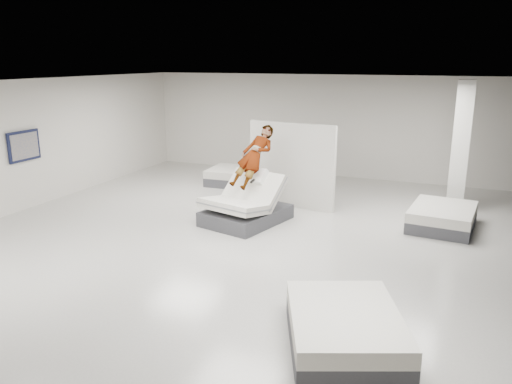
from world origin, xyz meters
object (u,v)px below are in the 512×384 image
at_px(flat_bed_right_near, 344,330).
at_px(column, 460,146).
at_px(flat_bed_right_far, 442,217).
at_px(remote, 253,181).
at_px(divider_panel, 291,165).
at_px(flat_bed_left_far, 239,177).
at_px(hero_bed, 245,207).
at_px(wall_poster, 24,146).
at_px(person, 254,169).

distance_m(flat_bed_right_near, column, 7.45).
bearing_deg(flat_bed_right_far, remote, -160.52).
bearing_deg(divider_panel, flat_bed_left_far, 152.49).
bearing_deg(column, flat_bed_right_near, -99.33).
height_order(hero_bed, flat_bed_left_far, hero_bed).
distance_m(column, wall_poster, 10.71).
bearing_deg(flat_bed_right_near, divider_panel, 114.68).
bearing_deg(flat_bed_left_far, flat_bed_right_far, -17.78).
bearing_deg(flat_bed_right_near, wall_poster, 159.75).
height_order(divider_panel, wall_poster, divider_panel).
relative_size(remote, flat_bed_left_far, 0.08).
relative_size(flat_bed_right_far, column, 0.58).
relative_size(divider_panel, flat_bed_left_far, 1.29).
height_order(flat_bed_right_far, flat_bed_right_near, flat_bed_right_near).
bearing_deg(hero_bed, wall_poster, -169.36).
xyz_separation_m(person, flat_bed_left_far, (-1.70, 2.90, -0.98)).
relative_size(person, column, 0.52).
bearing_deg(flat_bed_left_far, person, -59.60).
xyz_separation_m(person, flat_bed_right_far, (4.14, 1.03, -0.98)).
bearing_deg(remote, hero_bed, 174.86).
distance_m(flat_bed_left_far, column, 6.22).
bearing_deg(person, column, 45.65).
distance_m(person, flat_bed_left_far, 3.50).
xyz_separation_m(hero_bed, flat_bed_right_near, (3.26, -4.26, -0.11)).
distance_m(flat_bed_right_near, flat_bed_left_far, 8.93).
xyz_separation_m(flat_bed_left_far, column, (6.07, -0.25, 1.36)).
bearing_deg(divider_panel, wall_poster, -147.61).
height_order(person, remote, person).
xyz_separation_m(remote, wall_poster, (-5.69, -0.96, 0.58)).
distance_m(flat_bed_right_far, flat_bed_left_far, 6.14).
bearing_deg(hero_bed, divider_panel, 71.80).
height_order(divider_panel, flat_bed_right_near, divider_panel).
bearing_deg(column, flat_bed_left_far, 177.63).
relative_size(flat_bed_right_near, column, 0.71).
bearing_deg(flat_bed_right_far, divider_panel, 175.22).
distance_m(remote, flat_bed_right_near, 5.23).
height_order(flat_bed_left_far, column, column).
height_order(person, flat_bed_right_far, person).
bearing_deg(divider_panel, remote, -92.61).
bearing_deg(wall_poster, column, 21.93).
bearing_deg(person, flat_bed_left_far, 134.79).
relative_size(person, flat_bed_right_near, 0.74).
bearing_deg(remote, person, 122.15).
bearing_deg(column, wall_poster, -158.07).
height_order(remote, divider_panel, divider_panel).
height_order(remote, wall_poster, wall_poster).
bearing_deg(wall_poster, remote, 9.53).
height_order(flat_bed_right_near, column, column).
bearing_deg(flat_bed_left_far, column, -2.37).
distance_m(person, divider_panel, 1.42).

